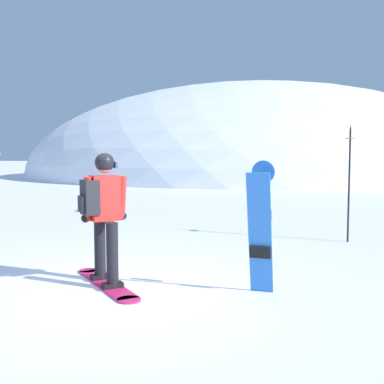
% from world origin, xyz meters
% --- Properties ---
extents(ground_plane, '(300.00, 300.00, 0.00)m').
position_xyz_m(ground_plane, '(0.00, 0.00, 0.00)').
color(ground_plane, white).
extents(ridge_peak_main, '(38.61, 34.75, 15.53)m').
position_xyz_m(ridge_peak_main, '(-6.08, 34.59, 0.00)').
color(ridge_peak_main, white).
rests_on(ridge_peak_main, ground).
extents(snowboarder_main, '(1.46, 1.30, 1.71)m').
position_xyz_m(snowboarder_main, '(-0.21, 0.10, 0.92)').
color(snowboarder_main, '#D11E5B').
rests_on(snowboarder_main, ground).
extents(spare_snowboard, '(0.28, 0.39, 1.62)m').
position_xyz_m(spare_snowboard, '(1.78, 0.38, 0.82)').
color(spare_snowboard, blue).
rests_on(spare_snowboard, ground).
extents(piste_marker_far, '(0.20, 0.20, 2.28)m').
position_xyz_m(piste_marker_far, '(2.72, 4.39, 1.29)').
color(piste_marker_far, black).
rests_on(piste_marker_far, ground).
extents(rock_dark, '(0.41, 0.35, 0.29)m').
position_xyz_m(rock_dark, '(-3.03, 5.02, 0.00)').
color(rock_dark, '#383333').
rests_on(rock_dark, ground).
extents(rock_mid, '(0.76, 0.64, 0.53)m').
position_xyz_m(rock_mid, '(-4.79, 7.11, 0.00)').
color(rock_mid, '#383333').
rests_on(rock_mid, ground).
extents(rock_small, '(0.60, 0.51, 0.42)m').
position_xyz_m(rock_small, '(-3.47, 6.25, 0.00)').
color(rock_small, '#4C4742').
rests_on(rock_small, ground).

